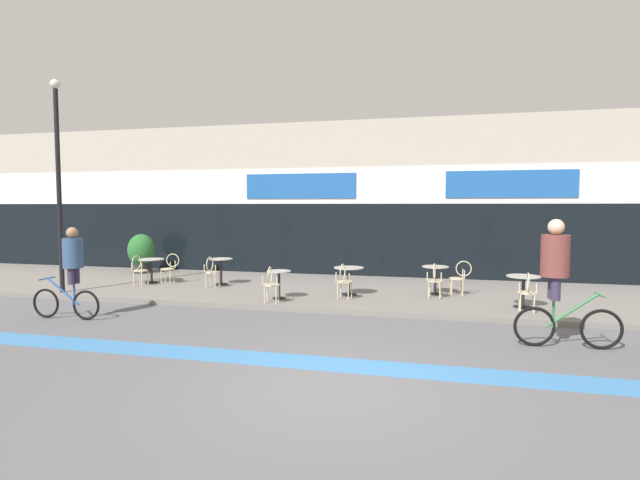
{
  "coord_description": "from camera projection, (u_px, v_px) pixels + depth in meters",
  "views": [
    {
      "loc": [
        1.43,
        -6.36,
        2.47
      ],
      "look_at": [
        -1.94,
        7.09,
        1.5
      ],
      "focal_mm": 28.0,
      "sensor_mm": 36.0,
      "label": 1
    }
  ],
  "objects": [
    {
      "name": "cafe_chair_1_near",
      "position": [
        211.0,
        270.0,
        14.15
      ],
      "size": [
        0.4,
        0.57,
        0.9
      ],
      "rotation": [
        0.0,
        0.0,
        1.57
      ],
      "color": "beige",
      "rests_on": "sidewalk_slab"
    },
    {
      "name": "sidewalk_slab",
      "position": [
        390.0,
        293.0,
        13.69
      ],
      "size": [
        40.0,
        5.5,
        0.12
      ],
      "primitive_type": "cube",
      "color": "slate",
      "rests_on": "ground"
    },
    {
      "name": "lamp_post",
      "position": [
        58.0,
        172.0,
        13.24
      ],
      "size": [
        0.26,
        0.26,
        5.65
      ],
      "color": "black",
      "rests_on": "sidewalk_slab"
    },
    {
      "name": "cafe_chair_4_near",
      "position": [
        435.0,
        278.0,
        12.57
      ],
      "size": [
        0.43,
        0.59,
        0.9
      ],
      "rotation": [
        0.0,
        0.0,
        1.49
      ],
      "color": "beige",
      "rests_on": "sidewalk_slab"
    },
    {
      "name": "bistro_table_3",
      "position": [
        349.0,
        275.0,
        13.05
      ],
      "size": [
        0.78,
        0.78,
        0.73
      ],
      "color": "black",
      "rests_on": "sidewalk_slab"
    },
    {
      "name": "bistro_table_0",
      "position": [
        151.0,
        265.0,
        15.14
      ],
      "size": [
        0.76,
        0.76,
        0.72
      ],
      "color": "black",
      "rests_on": "sidewalk_slab"
    },
    {
      "name": "cyclist_1",
      "position": [
        71.0,
        266.0,
        10.73
      ],
      "size": [
        1.65,
        0.48,
        2.0
      ],
      "rotation": [
        0.0,
        0.0,
        3.18
      ],
      "color": "black",
      "rests_on": "ground"
    },
    {
      "name": "cafe_chair_0_near",
      "position": [
        139.0,
        268.0,
        14.53
      ],
      "size": [
        0.43,
        0.59,
        0.9
      ],
      "rotation": [
        0.0,
        0.0,
        1.49
      ],
      "color": "beige",
      "rests_on": "sidewalk_slab"
    },
    {
      "name": "cafe_chair_4_side",
      "position": [
        460.0,
        275.0,
        13.02
      ],
      "size": [
        0.59,
        0.43,
        0.9
      ],
      "rotation": [
        0.0,
        0.0,
        3.23
      ],
      "color": "beige",
      "rests_on": "sidewalk_slab"
    },
    {
      "name": "ground_plane",
      "position": [
        332.0,
        390.0,
        6.68
      ],
      "size": [
        120.0,
        120.0,
        0.0
      ],
      "primitive_type": "plane",
      "color": "#5B5B60"
    },
    {
      "name": "cafe_chair_3_near",
      "position": [
        344.0,
        279.0,
        12.45
      ],
      "size": [
        0.44,
        0.59,
        0.9
      ],
      "rotation": [
        0.0,
        0.0,
        1.46
      ],
      "color": "beige",
      "rests_on": "sidewalk_slab"
    },
    {
      "name": "bistro_table_4",
      "position": [
        435.0,
        274.0,
        13.17
      ],
      "size": [
        0.69,
        0.69,
        0.74
      ],
      "color": "black",
      "rests_on": "sidewalk_slab"
    },
    {
      "name": "planter_pot",
      "position": [
        142.0,
        252.0,
        17.33
      ],
      "size": [
        0.93,
        0.93,
        1.35
      ],
      "color": "#232326",
      "rests_on": "sidewalk_slab"
    },
    {
      "name": "bistro_table_1",
      "position": [
        221.0,
        266.0,
        14.75
      ],
      "size": [
        0.68,
        0.68,
        0.78
      ],
      "color": "black",
      "rests_on": "sidewalk_slab"
    },
    {
      "name": "cafe_chair_2_near",
      "position": [
        271.0,
        282.0,
        11.91
      ],
      "size": [
        0.45,
        0.6,
        0.9
      ],
      "rotation": [
        0.0,
        0.0,
        1.7
      ],
      "color": "beige",
      "rests_on": "sidewalk_slab"
    },
    {
      "name": "storefront_facade",
      "position": [
        405.0,
        201.0,
        18.07
      ],
      "size": [
        40.0,
        4.06,
        5.27
      ],
      "color": "#B2A899",
      "rests_on": "ground"
    },
    {
      "name": "cafe_chair_5_near",
      "position": [
        527.0,
        290.0,
        10.83
      ],
      "size": [
        0.42,
        0.59,
        0.9
      ],
      "rotation": [
        0.0,
        0.0,
        1.51
      ],
      "color": "beige",
      "rests_on": "sidewalk_slab"
    },
    {
      "name": "cafe_chair_0_side",
      "position": [
        170.0,
        266.0,
        14.99
      ],
      "size": [
        0.6,
        0.44,
        0.9
      ],
      "rotation": [
        0.0,
        0.0,
        3.26
      ],
      "color": "beige",
      "rests_on": "sidewalk_slab"
    },
    {
      "name": "bike_lane_stripe",
      "position": [
        347.0,
        365.0,
        7.69
      ],
      "size": [
        36.0,
        0.7,
        0.01
      ],
      "primitive_type": "cube",
      "color": "#3D7AB7",
      "rests_on": "ground"
    },
    {
      "name": "bistro_table_5",
      "position": [
        523.0,
        285.0,
        11.44
      ],
      "size": [
        0.75,
        0.75,
        0.73
      ],
      "color": "black",
      "rests_on": "sidewalk_slab"
    },
    {
      "name": "bistro_table_2",
      "position": [
        279.0,
        279.0,
        12.52
      ],
      "size": [
        0.6,
        0.6,
        0.71
      ],
      "color": "black",
      "rests_on": "sidewalk_slab"
    },
    {
      "name": "cyclist_0",
      "position": [
        558.0,
        272.0,
        8.59
      ],
      "size": [
        1.78,
        0.53,
        2.23
      ],
      "rotation": [
        0.0,
        0.0,
        0.06
      ],
      "color": "black",
      "rests_on": "ground"
    }
  ]
}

